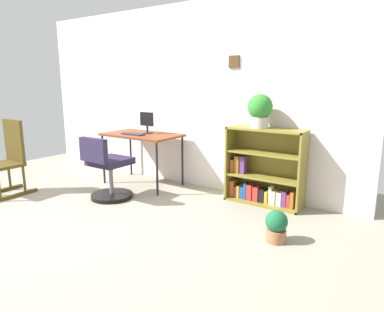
# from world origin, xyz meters

# --- Properties ---
(ground_plane) EXTENTS (6.24, 6.24, 0.00)m
(ground_plane) POSITION_xyz_m (0.00, 0.00, 0.00)
(ground_plane) COLOR gray
(wall_back) EXTENTS (5.20, 0.12, 2.46)m
(wall_back) POSITION_xyz_m (0.00, 2.15, 1.23)
(wall_back) COLOR silver
(wall_back) RESTS_ON ground_plane
(desk) EXTENTS (1.08, 0.63, 0.73)m
(desk) POSITION_xyz_m (-0.32, 1.71, 0.67)
(desk) COLOR brown
(desk) RESTS_ON ground_plane
(monitor) EXTENTS (0.23, 0.15, 0.30)m
(monitor) POSITION_xyz_m (-0.29, 1.79, 0.88)
(monitor) COLOR #262628
(monitor) RESTS_ON desk
(keyboard) EXTENTS (0.34, 0.12, 0.02)m
(keyboard) POSITION_xyz_m (-0.36, 1.58, 0.74)
(keyboard) COLOR #2C2233
(keyboard) RESTS_ON desk
(office_chair) EXTENTS (0.52, 0.55, 0.80)m
(office_chair) POSITION_xyz_m (-0.25, 0.99, 0.35)
(office_chair) COLOR black
(office_chair) RESTS_ON ground_plane
(rocking_chair) EXTENTS (0.42, 0.64, 0.96)m
(rocking_chair) POSITION_xyz_m (-1.45, 0.42, 0.48)
(rocking_chair) COLOR #4B3B14
(rocking_chair) RESTS_ON ground_plane
(bookshelf_low) EXTENTS (0.92, 0.30, 0.91)m
(bookshelf_low) POSITION_xyz_m (1.40, 1.95, 0.39)
(bookshelf_low) COLOR olive
(bookshelf_low) RESTS_ON ground_plane
(potted_plant_on_shelf) EXTENTS (0.29, 0.29, 0.39)m
(potted_plant_on_shelf) POSITION_xyz_m (1.34, 1.90, 1.12)
(potted_plant_on_shelf) COLOR #B7B2A8
(potted_plant_on_shelf) RESTS_ON bookshelf_low
(potted_plant_floor) EXTENTS (0.20, 0.20, 0.30)m
(potted_plant_floor) POSITION_xyz_m (1.92, 1.03, 0.15)
(potted_plant_floor) COLOR #9E6642
(potted_plant_floor) RESTS_ON ground_plane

